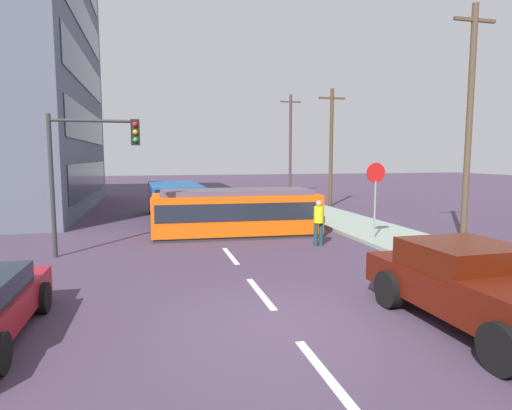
{
  "coord_description": "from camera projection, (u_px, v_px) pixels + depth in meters",
  "views": [
    {
      "loc": [
        -2.45,
        -7.65,
        3.24
      ],
      "look_at": [
        1.33,
        7.9,
        1.44
      ],
      "focal_mm": 30.13,
      "sensor_mm": 36.0,
      "label": 1
    }
  ],
  "objects": [
    {
      "name": "ground_plane",
      "position": [
        213.0,
        235.0,
        17.98
      ],
      "size": [
        120.0,
        120.0,
        0.0
      ],
      "primitive_type": "plane",
      "color": "#45354B"
    },
    {
      "name": "sidewalk_curb_right",
      "position": [
        413.0,
        244.0,
        15.7
      ],
      "size": [
        3.2,
        36.0,
        0.14
      ],
      "primitive_type": "cube",
      "color": "#8C9D91",
      "rests_on": "ground"
    },
    {
      "name": "lane_stripe_0",
      "position": [
        326.0,
        375.0,
        6.39
      ],
      "size": [
        0.16,
        2.4,
        0.01
      ],
      "primitive_type": "cube",
      "color": "silver",
      "rests_on": "ground"
    },
    {
      "name": "lane_stripe_1",
      "position": [
        260.0,
        293.0,
        10.25
      ],
      "size": [
        0.16,
        2.4,
        0.01
      ],
      "primitive_type": "cube",
      "color": "silver",
      "rests_on": "ground"
    },
    {
      "name": "lane_stripe_2",
      "position": [
        230.0,
        256.0,
        14.11
      ],
      "size": [
        0.16,
        2.4,
        0.01
      ],
      "primitive_type": "cube",
      "color": "silver",
      "rests_on": "ground"
    },
    {
      "name": "lane_stripe_3",
      "position": [
        199.0,
        216.0,
        23.46
      ],
      "size": [
        0.16,
        2.4,
        0.01
      ],
      "primitive_type": "cube",
      "color": "silver",
      "rests_on": "ground"
    },
    {
      "name": "lane_stripe_4",
      "position": [
        189.0,
        205.0,
        29.25
      ],
      "size": [
        0.16,
        2.4,
        0.01
      ],
      "primitive_type": "cube",
      "color": "silver",
      "rests_on": "ground"
    },
    {
      "name": "streetcar_tram",
      "position": [
        236.0,
        212.0,
        17.77
      ],
      "size": [
        6.89,
        2.84,
        1.91
      ],
      "color": "#F5580C",
      "rests_on": "ground"
    },
    {
      "name": "city_bus",
      "position": [
        175.0,
        199.0,
        22.65
      ],
      "size": [
        2.71,
        6.0,
        1.83
      ],
      "color": "#1F5392",
      "rests_on": "ground"
    },
    {
      "name": "pedestrian_crossing",
      "position": [
        319.0,
        220.0,
        15.66
      ],
      "size": [
        0.49,
        0.36,
        1.67
      ],
      "color": "#203A3D",
      "rests_on": "ground"
    },
    {
      "name": "pickup_truck_parked",
      "position": [
        481.0,
        287.0,
        8.07
      ],
      "size": [
        2.39,
        5.05,
        1.55
      ],
      "color": "#4E1308",
      "rests_on": "ground"
    },
    {
      "name": "stop_sign",
      "position": [
        375.0,
        185.0,
        16.32
      ],
      "size": [
        0.76,
        0.07,
        2.88
      ],
      "color": "gray",
      "rests_on": "sidewalk_curb_right"
    },
    {
      "name": "traffic_light_mast",
      "position": [
        89.0,
        157.0,
        13.85
      ],
      "size": [
        2.83,
        0.33,
        4.59
      ],
      "color": "#333333",
      "rests_on": "ground"
    },
    {
      "name": "utility_pole_near",
      "position": [
        469.0,
        120.0,
        16.48
      ],
      "size": [
        1.8,
        0.24,
        8.94
      ],
      "color": "brown",
      "rests_on": "ground"
    },
    {
      "name": "utility_pole_mid",
      "position": [
        331.0,
        145.0,
        28.01
      ],
      "size": [
        1.8,
        0.24,
        7.61
      ],
      "color": "#503C28",
      "rests_on": "ground"
    },
    {
      "name": "utility_pole_far",
      "position": [
        290.0,
        143.0,
        36.88
      ],
      "size": [
        1.8,
        0.24,
        8.5
      ],
      "color": "#4F383B",
      "rests_on": "ground"
    }
  ]
}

